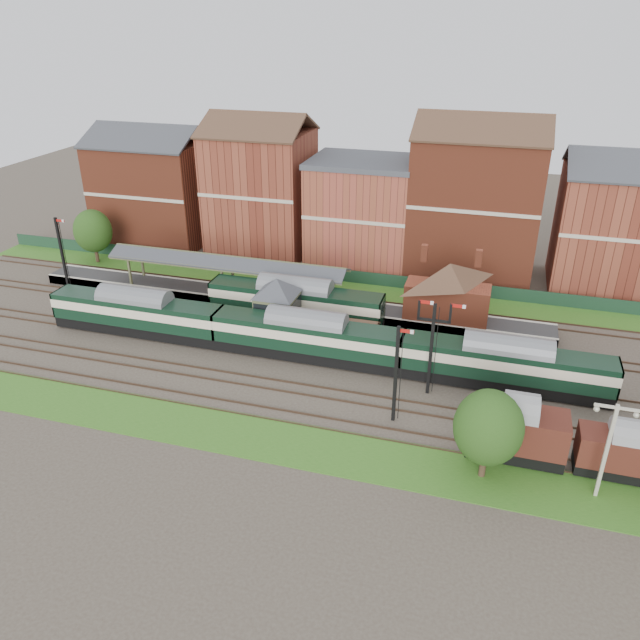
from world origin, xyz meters
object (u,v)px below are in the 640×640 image
(semaphore_bracket, at_px, (432,343))
(dmu_train, at_px, (307,336))
(signal_box, at_px, (277,306))
(platform_railcar, at_px, (295,301))
(goods_van_a, at_px, (622,452))

(semaphore_bracket, bearing_deg, dmu_train, 167.35)
(signal_box, distance_m, platform_railcar, 3.43)
(semaphore_bracket, bearing_deg, platform_railcar, 147.91)
(signal_box, relative_size, platform_railcar, 0.34)
(dmu_train, relative_size, platform_railcar, 2.92)
(platform_railcar, bearing_deg, dmu_train, -63.68)
(semaphore_bracket, height_order, dmu_train, semaphore_bracket)
(semaphore_bracket, xyz_separation_m, platform_railcar, (-14.35, 9.00, -2.28))
(dmu_train, relative_size, goods_van_a, 9.13)
(dmu_train, xyz_separation_m, goods_van_a, (24.61, -9.00, -0.36))
(platform_railcar, bearing_deg, goods_van_a, -29.12)
(semaphore_bracket, xyz_separation_m, goods_van_a, (13.47, -6.50, -2.70))
(signal_box, bearing_deg, dmu_train, -39.80)
(platform_railcar, distance_m, goods_van_a, 31.85)
(signal_box, distance_m, semaphore_bracket, 16.16)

